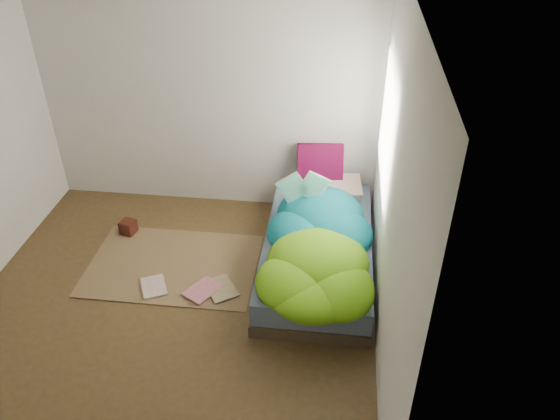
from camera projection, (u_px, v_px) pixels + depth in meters
The scene contains 12 objects.
ground at pixel (172, 307), 4.76m from camera, with size 3.50×3.50×0.00m, color #49331C.
room_walls at pixel (149, 139), 3.86m from camera, with size 3.54×3.54×2.62m.
bed at pixel (318, 251), 5.14m from camera, with size 1.00×2.00×0.34m.
duvet at pixel (318, 236), 4.77m from camera, with size 0.96×1.84×0.34m, color #076B6D, non-canonical shape.
rug at pixel (173, 265), 5.23m from camera, with size 1.60×1.10×0.01m, color brown.
pillow_floral at pixel (334, 188), 5.63m from camera, with size 0.55×0.34×0.12m, color beige.
pillow_magenta at pixel (320, 166), 5.67m from camera, with size 0.47×0.15×0.47m, color #48042C.
open_book at pixel (303, 178), 5.02m from camera, with size 0.41×0.09×0.25m, color green, non-canonical shape.
wooden_box at pixel (128, 227), 5.62m from camera, with size 0.14×0.14×0.14m, color #33160B.
floor_book_a at pixel (142, 289), 4.92m from camera, with size 0.21×0.29×0.02m, color white.
floor_book_b at pixel (193, 285), 4.96m from camera, with size 0.23×0.32×0.03m, color #D97D89.
floor_book_c at pixel (208, 293), 4.88m from camera, with size 0.24×0.33×0.02m, color tan.
Camera 1 is at (1.35, -3.34, 3.37)m, focal length 35.00 mm.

